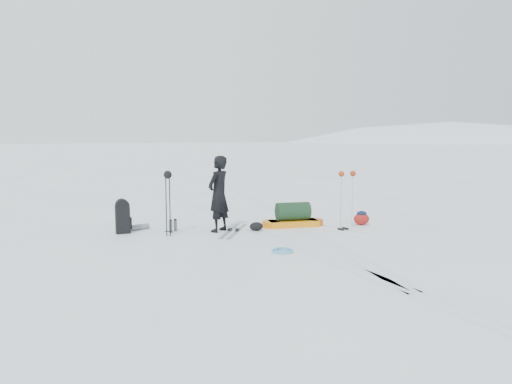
{
  "coord_description": "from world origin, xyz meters",
  "views": [
    {
      "loc": [
        -4.41,
        -10.58,
        2.34
      ],
      "look_at": [
        -0.08,
        0.17,
        0.95
      ],
      "focal_mm": 35.0,
      "sensor_mm": 36.0,
      "label": 1
    }
  ],
  "objects_px": {
    "skier": "(219,194)",
    "pulk_sled": "(293,217)",
    "expedition_rucksack": "(125,217)",
    "ski_poles_black": "(168,183)"
  },
  "relations": [
    {
      "from": "skier",
      "to": "pulk_sled",
      "type": "bearing_deg",
      "value": 140.93
    },
    {
      "from": "skier",
      "to": "expedition_rucksack",
      "type": "bearing_deg",
      "value": -54.52
    },
    {
      "from": "expedition_rucksack",
      "to": "ski_poles_black",
      "type": "relative_size",
      "value": 0.55
    },
    {
      "from": "skier",
      "to": "expedition_rucksack",
      "type": "relative_size",
      "value": 2.18
    },
    {
      "from": "skier",
      "to": "ski_poles_black",
      "type": "distance_m",
      "value": 1.26
    },
    {
      "from": "pulk_sled",
      "to": "ski_poles_black",
      "type": "height_order",
      "value": "ski_poles_black"
    },
    {
      "from": "skier",
      "to": "ski_poles_black",
      "type": "xyz_separation_m",
      "value": [
        -1.21,
        -0.08,
        0.32
      ]
    },
    {
      "from": "expedition_rucksack",
      "to": "skier",
      "type": "bearing_deg",
      "value": -17.93
    },
    {
      "from": "ski_poles_black",
      "to": "expedition_rucksack",
      "type": "bearing_deg",
      "value": 125.24
    },
    {
      "from": "expedition_rucksack",
      "to": "ski_poles_black",
      "type": "height_order",
      "value": "ski_poles_black"
    }
  ]
}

